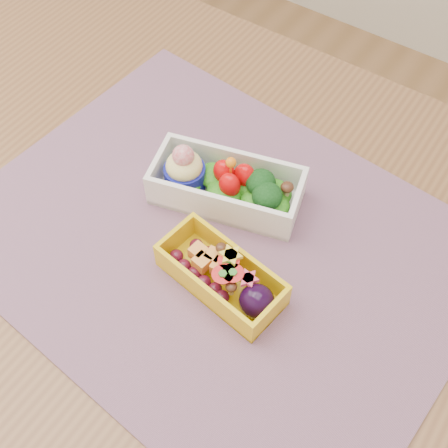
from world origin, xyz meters
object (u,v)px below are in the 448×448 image
Objects in this scene: placemat at (217,242)px; bento_white at (226,185)px; bento_yellow at (223,276)px; table at (214,287)px.

placemat is 2.95× the size of bento_white.
placemat is 0.07m from bento_yellow.
table is 0.14m from bento_yellow.
bento_yellow is at bearing -47.98° from placemat.
placemat is at bearing 139.85° from bento_yellow.
bento_yellow reaches higher than table.
table is 0.15m from bento_white.
placemat is (-0.00, 0.01, 0.10)m from table.
bento_yellow is (0.04, -0.05, 0.02)m from placemat.
placemat is at bearing 93.08° from table.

